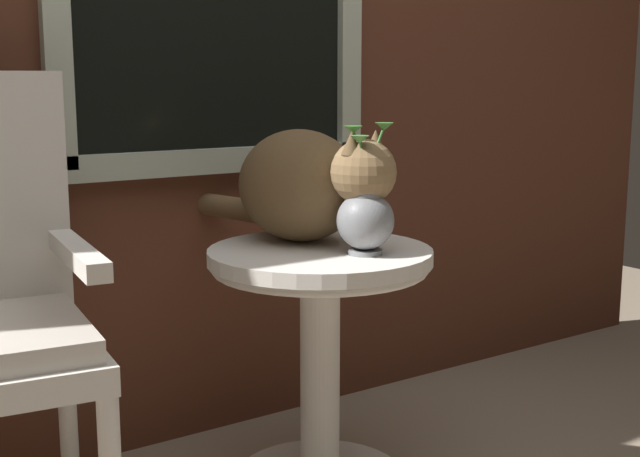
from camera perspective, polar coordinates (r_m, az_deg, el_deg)
The scene contains 3 objects.
wicker_side_table at distance 2.10m, azimuth -0.00°, elevation -6.69°, with size 0.55×0.55×0.62m.
cat at distance 2.12m, azimuth -1.03°, elevation 2.98°, with size 0.35×0.66×0.29m.
pewter_vase_with_ivy at distance 1.97m, azimuth 3.08°, elevation 1.06°, with size 0.14×0.14×0.31m.
Camera 1 is at (-1.01, -1.50, 1.03)m, focal length 47.44 mm.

